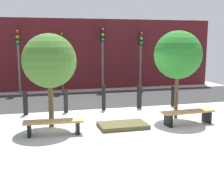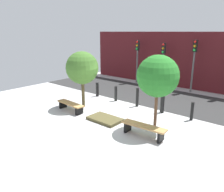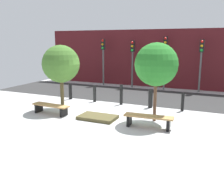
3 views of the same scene
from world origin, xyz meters
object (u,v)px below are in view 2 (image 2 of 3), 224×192
(planter_bed, at_px, (105,119))
(bollard_right, at_px, (162,104))
(tree_behind_left_bench, at_px, (82,68))
(traffic_light_west, at_px, (137,54))
(bench_left, at_px, (71,105))
(tree_behind_right_bench, at_px, (158,76))
(traffic_light_mid_east, at_px, (194,57))
(bench_right, at_px, (144,128))
(bollard_far_right, at_px, (192,111))
(bollard_left, at_px, (116,94))
(bollard_far_left, at_px, (97,89))
(traffic_light_mid_west, at_px, (163,57))
(bollard_center, at_px, (137,97))

(planter_bed, height_order, bollard_right, bollard_right)
(tree_behind_left_bench, xyz_separation_m, traffic_light_west, (-1.13, 6.87, 0.18))
(bench_left, distance_m, tree_behind_right_bench, 4.98)
(tree_behind_left_bench, relative_size, bollard_right, 3.26)
(bench_left, distance_m, traffic_light_mid_east, 8.73)
(bench_right, relative_size, bollard_far_right, 2.15)
(planter_bed, height_order, tree_behind_left_bench, tree_behind_left_bench)
(bollard_left, xyz_separation_m, bollard_far_right, (4.61, 0.00, -0.02))
(traffic_light_west, bearing_deg, bollard_far_left, -86.48)
(bench_right, distance_m, bollard_far_left, 6.04)
(bollard_left, height_order, traffic_light_west, traffic_light_west)
(bollard_left, distance_m, traffic_light_mid_east, 5.92)
(tree_behind_right_bench, relative_size, bollard_right, 3.39)
(bollard_left, bearing_deg, traffic_light_west, 110.52)
(bench_right, distance_m, bollard_far_right, 2.99)
(bollard_far_left, relative_size, traffic_light_west, 0.27)
(bollard_left, bearing_deg, traffic_light_mid_west, 85.21)
(tree_behind_right_bench, bearing_deg, bollard_left, 152.51)
(bollard_right, relative_size, bollard_far_right, 1.07)
(bench_right, height_order, bollard_far_right, bollard_far_right)
(planter_bed, distance_m, bollard_left, 3.10)
(bollard_far_left, distance_m, traffic_light_mid_west, 5.58)
(traffic_light_mid_east, bearing_deg, bollard_left, -118.45)
(bench_right, xyz_separation_m, traffic_light_west, (-5.61, 7.78, 2.00))
(planter_bed, relative_size, bollard_far_left, 1.75)
(bench_left, relative_size, bollard_right, 1.95)
(planter_bed, relative_size, traffic_light_mid_west, 0.48)
(bollard_far_right, bearing_deg, bollard_right, 180.00)
(bollard_far_right, bearing_deg, tree_behind_right_bench, -112.91)
(planter_bed, distance_m, bollard_far_right, 4.09)
(tree_behind_left_bench, relative_size, tree_behind_right_bench, 0.96)
(tree_behind_right_bench, bearing_deg, traffic_light_west, 129.24)
(tree_behind_left_bench, distance_m, bollard_center, 3.40)
(traffic_light_mid_west, bearing_deg, tree_behind_right_bench, -63.92)
(tree_behind_right_bench, bearing_deg, traffic_light_mid_east, 99.22)
(bollard_left, bearing_deg, bench_left, -103.80)
(bench_left, relative_size, bollard_far_left, 2.03)
(tree_behind_left_bench, distance_m, traffic_light_mid_west, 6.96)
(bollard_far_right, height_order, traffic_light_west, traffic_light_west)
(planter_bed, relative_size, traffic_light_mid_east, 0.45)
(bollard_right, distance_m, bollard_far_right, 1.54)
(bench_right, distance_m, tree_behind_left_bench, 4.92)
(planter_bed, height_order, bollard_center, bollard_center)
(bollard_far_left, bearing_deg, traffic_light_west, 93.52)
(bollard_left, xyz_separation_m, bollard_right, (3.07, 0.00, 0.01))
(bollard_left, bearing_deg, traffic_light_mid_east, 61.55)
(bollard_right, bearing_deg, bollard_far_left, 180.00)
(bollard_left, xyz_separation_m, traffic_light_west, (-1.84, 4.91, 1.88))
(tree_behind_left_bench, xyz_separation_m, traffic_light_mid_east, (3.36, 6.87, 0.27))
(tree_behind_left_bench, xyz_separation_m, tree_behind_right_bench, (4.48, 0.00, 0.14))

